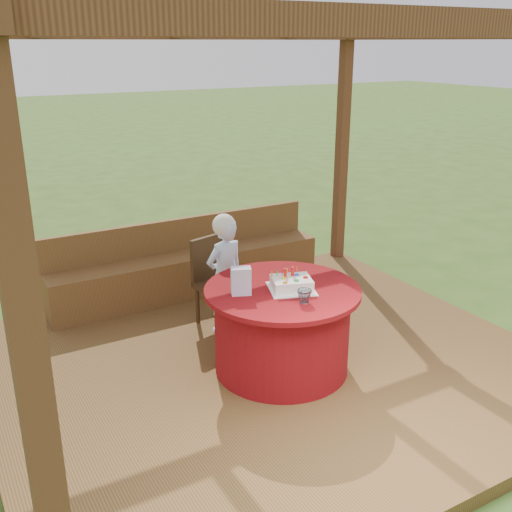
{
  "coord_description": "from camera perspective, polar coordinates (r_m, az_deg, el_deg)",
  "views": [
    {
      "loc": [
        -2.36,
        -3.86,
        2.7
      ],
      "look_at": [
        0.0,
        0.25,
        1.0
      ],
      "focal_mm": 42.0,
      "sensor_mm": 36.0,
      "label": 1
    }
  ],
  "objects": [
    {
      "name": "chair",
      "position": [
        5.75,
        -3.94,
        -2.03
      ],
      "size": [
        0.48,
        0.48,
        0.84
      ],
      "color": "#3B2513",
      "rests_on": "deck"
    },
    {
      "name": "bench",
      "position": [
        6.49,
        -6.47,
        -1.31
      ],
      "size": [
        3.0,
        0.42,
        0.8
      ],
      "color": "brown",
      "rests_on": "deck"
    },
    {
      "name": "birthday_cake",
      "position": [
        4.76,
        3.41,
        -2.61
      ],
      "size": [
        0.45,
        0.45,
        0.17
      ],
      "color": "white",
      "rests_on": "table"
    },
    {
      "name": "drinking_glass",
      "position": [
        4.52,
        4.62,
        -3.85
      ],
      "size": [
        0.15,
        0.15,
        0.1
      ],
      "primitive_type": "imported",
      "rotation": [
        0.0,
        0.0,
        0.43
      ],
      "color": "silver",
      "rests_on": "table"
    },
    {
      "name": "deck",
      "position": [
        5.24,
        1.38,
        -10.53
      ],
      "size": [
        4.5,
        4.0,
        0.12
      ],
      "primitive_type": "cube",
      "color": "brown",
      "rests_on": "ground"
    },
    {
      "name": "elderly_woman",
      "position": [
        5.51,
        -2.99,
        -1.55
      ],
      "size": [
        0.44,
        0.34,
        1.14
      ],
      "color": "#ABD3FF",
      "rests_on": "deck"
    },
    {
      "name": "pergola",
      "position": [
        4.54,
        1.63,
        16.0
      ],
      "size": [
        4.5,
        4.0,
        2.72
      ],
      "color": "brown",
      "rests_on": "deck"
    },
    {
      "name": "gift_bag",
      "position": [
        4.64,
        -1.43,
        -2.38
      ],
      "size": [
        0.18,
        0.15,
        0.22
      ],
      "primitive_type": "cube",
      "rotation": [
        0.0,
        0.0,
        -0.4
      ],
      "color": "#F09BD5",
      "rests_on": "table"
    },
    {
      "name": "ground",
      "position": [
        5.27,
        1.38,
        -11.09
      ],
      "size": [
        60.0,
        60.0,
        0.0
      ],
      "primitive_type": "plane",
      "color": "#34551C",
      "rests_on": "ground"
    },
    {
      "name": "table",
      "position": [
        4.94,
        2.47,
        -6.9
      ],
      "size": [
        1.26,
        1.26,
        0.73
      ],
      "color": "maroon",
      "rests_on": "deck"
    }
  ]
}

